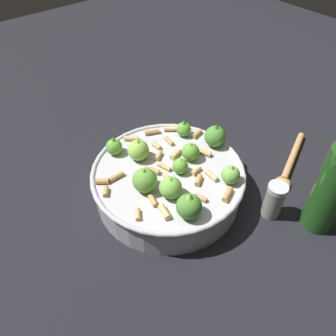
% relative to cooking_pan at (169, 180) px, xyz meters
% --- Properties ---
extents(ground_plane, '(2.40, 2.40, 0.00)m').
position_rel_cooking_pan_xyz_m(ground_plane, '(0.00, -0.00, -0.04)').
color(ground_plane, black).
extents(cooking_pan, '(0.32, 0.32, 0.13)m').
position_rel_cooking_pan_xyz_m(cooking_pan, '(0.00, 0.00, 0.00)').
color(cooking_pan, '#B7B7BC').
rests_on(cooking_pan, ground).
extents(pepper_shaker, '(0.04, 0.04, 0.08)m').
position_rel_cooking_pan_xyz_m(pepper_shaker, '(-0.13, 0.17, -0.00)').
color(pepper_shaker, gray).
rests_on(pepper_shaker, ground).
extents(olive_oil_bottle, '(0.06, 0.06, 0.24)m').
position_rel_cooking_pan_xyz_m(olive_oil_bottle, '(-0.18, 0.25, 0.06)').
color(olive_oil_bottle, '#1E4C19').
rests_on(olive_oil_bottle, ground).
extents(wooden_spoon, '(0.21, 0.11, 0.02)m').
position_rel_cooking_pan_xyz_m(wooden_spoon, '(-0.27, 0.12, -0.04)').
color(wooden_spoon, '#B2844C').
rests_on(wooden_spoon, ground).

